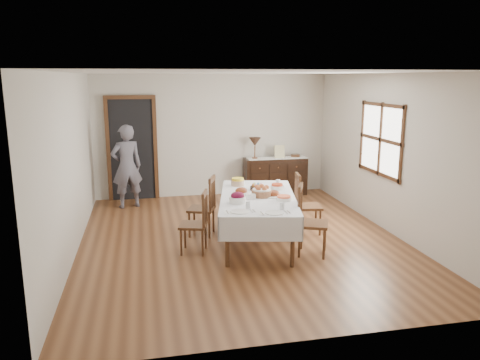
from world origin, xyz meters
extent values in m
plane|color=brown|center=(0.00, 0.00, 0.00)|extent=(6.00, 6.00, 0.00)
cube|color=white|center=(0.00, 0.00, 2.60)|extent=(5.00, 6.00, 0.02)
cube|color=beige|center=(0.00, 3.00, 1.30)|extent=(5.00, 0.02, 2.60)
cube|color=beige|center=(0.00, -3.00, 1.30)|extent=(5.00, 0.02, 2.60)
cube|color=beige|center=(-2.50, 0.00, 1.30)|extent=(0.02, 6.00, 2.60)
cube|color=beige|center=(2.50, 0.00, 1.30)|extent=(0.02, 6.00, 2.60)
cube|color=white|center=(2.49, 0.30, 1.50)|extent=(0.02, 1.30, 1.10)
cube|color=#4D2E1A|center=(2.48, 0.30, 1.50)|extent=(0.03, 1.46, 1.26)
cube|color=black|center=(-1.70, 2.96, 1.05)|extent=(0.90, 0.06, 2.10)
cube|color=#4D2E1A|center=(-1.70, 2.94, 1.05)|extent=(1.04, 0.08, 2.18)
cube|color=white|center=(0.21, -0.22, 0.74)|extent=(1.51, 2.34, 0.04)
cylinder|color=#4D2E1A|center=(-0.41, -1.04, 0.35)|extent=(0.06, 0.06, 0.70)
cylinder|color=#4D2E1A|center=(0.45, -1.22, 0.35)|extent=(0.06, 0.06, 0.70)
cylinder|color=#4D2E1A|center=(-0.03, 0.79, 0.35)|extent=(0.06, 0.06, 0.70)
cylinder|color=#4D2E1A|center=(0.84, 0.61, 0.35)|extent=(0.06, 0.06, 0.70)
cube|color=white|center=(-0.33, -0.10, 0.59)|extent=(0.48, 2.16, 0.33)
cube|color=white|center=(0.75, -0.33, 0.59)|extent=(0.48, 2.16, 0.33)
cube|color=white|center=(-0.01, -1.28, 0.59)|extent=(1.10, 0.25, 0.33)
cube|color=white|center=(0.44, 0.85, 0.59)|extent=(1.10, 0.25, 0.33)
cube|color=#4D2E1A|center=(-0.80, -0.39, 0.41)|extent=(0.48, 0.48, 0.04)
cylinder|color=#4D2E1A|center=(-0.91, -0.20, 0.20)|extent=(0.03, 0.03, 0.39)
cylinder|color=#4D2E1A|center=(-0.99, -0.50, 0.20)|extent=(0.03, 0.03, 0.39)
cylinder|color=#4D2E1A|center=(-0.61, -0.29, 0.20)|extent=(0.03, 0.03, 0.39)
cylinder|color=#4D2E1A|center=(-0.69, -0.59, 0.20)|extent=(0.03, 0.03, 0.39)
cylinder|color=#4D2E1A|center=(-0.59, -0.28, 0.67)|extent=(0.04, 0.04, 0.51)
cylinder|color=#4D2E1A|center=(-0.68, -0.60, 0.67)|extent=(0.04, 0.04, 0.51)
cube|color=#4D2E1A|center=(-0.63, -0.44, 0.89)|extent=(0.14, 0.36, 0.07)
cylinder|color=#4D2E1A|center=(-0.61, -0.36, 0.65)|extent=(0.02, 0.02, 0.42)
cylinder|color=#4D2E1A|center=(-0.63, -0.44, 0.65)|extent=(0.02, 0.02, 0.42)
cylinder|color=#4D2E1A|center=(-0.66, -0.52, 0.65)|extent=(0.02, 0.02, 0.42)
cube|color=#4D2E1A|center=(-0.59, 0.36, 0.44)|extent=(0.52, 0.52, 0.04)
cylinder|color=#4D2E1A|center=(-0.69, 0.57, 0.21)|extent=(0.03, 0.03, 0.42)
cylinder|color=#4D2E1A|center=(-0.80, 0.26, 0.21)|extent=(0.03, 0.03, 0.42)
cylinder|color=#4D2E1A|center=(-0.38, 0.46, 0.21)|extent=(0.03, 0.03, 0.42)
cylinder|color=#4D2E1A|center=(-0.49, 0.15, 0.21)|extent=(0.03, 0.03, 0.42)
cylinder|color=#4D2E1A|center=(-0.36, 0.46, 0.71)|extent=(0.04, 0.04, 0.54)
cylinder|color=#4D2E1A|center=(-0.48, 0.14, 0.71)|extent=(0.04, 0.04, 0.54)
cube|color=#4D2E1A|center=(-0.42, 0.30, 0.94)|extent=(0.17, 0.38, 0.08)
cylinder|color=#4D2E1A|center=(-0.39, 0.38, 0.69)|extent=(0.02, 0.02, 0.44)
cylinder|color=#4D2E1A|center=(-0.42, 0.30, 0.69)|extent=(0.02, 0.02, 0.44)
cylinder|color=#4D2E1A|center=(-0.45, 0.22, 0.69)|extent=(0.02, 0.02, 0.44)
cube|color=#4D2E1A|center=(0.89, -0.83, 0.46)|extent=(0.57, 0.57, 0.04)
cylinder|color=#4D2E1A|center=(0.97, -1.06, 0.22)|extent=(0.04, 0.04, 0.44)
cylinder|color=#4D2E1A|center=(1.11, -0.74, 0.22)|extent=(0.04, 0.04, 0.44)
cylinder|color=#4D2E1A|center=(0.66, -0.91, 0.22)|extent=(0.04, 0.04, 0.44)
cylinder|color=#4D2E1A|center=(0.80, -0.60, 0.22)|extent=(0.04, 0.04, 0.44)
cylinder|color=#4D2E1A|center=(0.63, -0.92, 0.75)|extent=(0.04, 0.04, 0.57)
cylinder|color=#4D2E1A|center=(0.78, -0.58, 0.75)|extent=(0.04, 0.04, 0.57)
cube|color=#4D2E1A|center=(0.71, -0.75, 0.99)|extent=(0.20, 0.39, 0.08)
cylinder|color=#4D2E1A|center=(0.67, -0.83, 0.73)|extent=(0.02, 0.02, 0.47)
cylinder|color=#4D2E1A|center=(0.71, -0.75, 0.73)|extent=(0.02, 0.02, 0.47)
cylinder|color=#4D2E1A|center=(0.74, -0.66, 0.73)|extent=(0.02, 0.02, 0.47)
cube|color=#4D2E1A|center=(1.16, 0.12, 0.44)|extent=(0.47, 0.47, 0.04)
cylinder|color=#4D2E1A|center=(1.30, -0.07, 0.21)|extent=(0.04, 0.04, 0.42)
cylinder|color=#4D2E1A|center=(1.35, 0.26, 0.21)|extent=(0.04, 0.04, 0.42)
cylinder|color=#4D2E1A|center=(0.97, -0.02, 0.21)|extent=(0.04, 0.04, 0.42)
cylinder|color=#4D2E1A|center=(1.02, 0.31, 0.21)|extent=(0.04, 0.04, 0.42)
cylinder|color=#4D2E1A|center=(0.95, -0.02, 0.72)|extent=(0.04, 0.04, 0.55)
cylinder|color=#4D2E1A|center=(1.00, 0.33, 0.72)|extent=(0.04, 0.04, 0.55)
cube|color=#4D2E1A|center=(0.98, 0.15, 0.96)|extent=(0.10, 0.40, 0.08)
cylinder|color=#4D2E1A|center=(0.96, 0.06, 0.70)|extent=(0.02, 0.02, 0.45)
cylinder|color=#4D2E1A|center=(0.98, 0.15, 0.70)|extent=(0.02, 0.02, 0.45)
cylinder|color=#4D2E1A|center=(0.99, 0.24, 0.70)|extent=(0.02, 0.02, 0.45)
cube|color=black|center=(1.33, 2.72, 0.41)|extent=(1.35, 0.45, 0.81)
cube|color=black|center=(0.92, 2.48, 0.65)|extent=(0.38, 0.02, 0.16)
sphere|color=brown|center=(0.92, 2.46, 0.65)|extent=(0.03, 0.03, 0.03)
cube|color=black|center=(1.33, 2.48, 0.65)|extent=(0.38, 0.02, 0.16)
sphere|color=brown|center=(1.33, 2.46, 0.65)|extent=(0.03, 0.03, 0.03)
cube|color=black|center=(1.73, 2.48, 0.65)|extent=(0.38, 0.02, 0.16)
sphere|color=brown|center=(1.73, 2.46, 0.65)|extent=(0.03, 0.03, 0.03)
imported|color=#5B5965|center=(-1.80, 2.32, 0.88)|extent=(0.62, 0.49, 1.75)
cylinder|color=brown|center=(0.26, -0.25, 0.81)|extent=(0.31, 0.31, 0.10)
cylinder|color=white|center=(0.26, -0.25, 0.87)|extent=(0.28, 0.28, 0.02)
sphere|color=#B85E31|center=(0.34, -0.25, 0.90)|extent=(0.08, 0.08, 0.08)
sphere|color=#B85E31|center=(0.29, -0.17, 0.90)|extent=(0.08, 0.08, 0.08)
sphere|color=#B85E31|center=(0.20, -0.20, 0.90)|extent=(0.08, 0.08, 0.08)
sphere|color=#B85E31|center=(0.20, -0.29, 0.90)|extent=(0.08, 0.08, 0.08)
sphere|color=#B85E31|center=(0.29, -0.32, 0.90)|extent=(0.08, 0.08, 0.08)
cylinder|color=black|center=(0.30, 0.17, 0.79)|extent=(0.23, 0.23, 0.06)
ellipsoid|color=#FF9BC5|center=(0.36, 0.17, 0.84)|extent=(0.05, 0.05, 0.06)
ellipsoid|color=#6DB9FF|center=(0.33, 0.23, 0.84)|extent=(0.05, 0.05, 0.06)
ellipsoid|color=#A1EA73|center=(0.27, 0.23, 0.84)|extent=(0.05, 0.05, 0.06)
ellipsoid|color=orange|center=(0.23, 0.17, 0.84)|extent=(0.05, 0.05, 0.06)
ellipsoid|color=#C88CDD|center=(0.27, 0.12, 0.84)|extent=(0.05, 0.05, 0.06)
ellipsoid|color=#EBB953|center=(0.33, 0.12, 0.84)|extent=(0.05, 0.05, 0.06)
cylinder|color=white|center=(0.00, 0.01, 0.76)|extent=(0.27, 0.27, 0.01)
ellipsoid|color=maroon|center=(0.00, 0.01, 0.79)|extent=(0.19, 0.16, 0.11)
cylinder|color=white|center=(0.44, -0.28, 0.77)|extent=(0.33, 0.33, 0.02)
ellipsoid|color=maroon|center=(0.44, -0.28, 0.80)|extent=(0.19, 0.16, 0.11)
cylinder|color=white|center=(-0.17, -0.54, 0.80)|extent=(0.25, 0.25, 0.09)
ellipsoid|color=#560A24|center=(-0.17, -0.54, 0.87)|extent=(0.20, 0.17, 0.11)
cylinder|color=white|center=(0.63, 0.16, 0.79)|extent=(0.21, 0.21, 0.06)
cylinder|color=#D04220|center=(0.63, 0.16, 0.83)|extent=(0.18, 0.18, 0.03)
cylinder|color=tan|center=(0.05, 0.54, 0.80)|extent=(0.22, 0.22, 0.09)
cylinder|color=yellow|center=(0.05, 0.54, 0.87)|extent=(0.20, 0.20, 0.04)
cylinder|color=white|center=(0.53, -0.55, 0.78)|extent=(0.22, 0.22, 0.05)
cylinder|color=#FC6C41|center=(0.53, -0.55, 0.82)|extent=(0.20, 0.20, 0.02)
cube|color=white|center=(0.07, -0.35, 0.79)|extent=(0.16, 0.12, 0.07)
cylinder|color=white|center=(-0.23, -1.00, 0.76)|extent=(0.25, 0.25, 0.01)
cube|color=white|center=(-0.40, -1.00, 0.76)|extent=(0.10, 0.13, 0.01)
cube|color=silver|center=(-0.40, -1.00, 0.77)|extent=(0.05, 0.16, 0.01)
cube|color=silver|center=(-0.07, -1.00, 0.76)|extent=(0.05, 0.18, 0.01)
cube|color=silver|center=(-0.03, -1.00, 0.76)|extent=(0.05, 0.14, 0.01)
cylinder|color=white|center=(-0.08, -0.85, 0.81)|extent=(0.07, 0.07, 0.10)
cylinder|color=white|center=(0.21, -1.15, 0.76)|extent=(0.25, 0.25, 0.01)
cube|color=white|center=(0.04, -1.15, 0.76)|extent=(0.10, 0.13, 0.01)
cube|color=silver|center=(0.04, -1.15, 0.77)|extent=(0.05, 0.16, 0.01)
cube|color=silver|center=(0.37, -1.15, 0.76)|extent=(0.05, 0.18, 0.01)
cube|color=silver|center=(0.41, -1.15, 0.76)|extent=(0.05, 0.14, 0.01)
cylinder|color=white|center=(0.36, -1.00, 0.81)|extent=(0.07, 0.07, 0.10)
cylinder|color=white|center=(0.14, 0.51, 0.80)|extent=(0.06, 0.06, 0.09)
cylinder|color=white|center=(0.71, 0.39, 0.81)|extent=(0.07, 0.07, 0.10)
cube|color=white|center=(1.36, 2.69, 0.82)|extent=(1.30, 0.35, 0.01)
cylinder|color=brown|center=(0.87, 2.72, 0.83)|extent=(0.12, 0.12, 0.03)
cylinder|color=brown|center=(0.87, 2.72, 0.97)|extent=(0.02, 0.02, 0.25)
cone|color=#40291D|center=(0.87, 2.72, 1.18)|extent=(0.26, 0.26, 0.18)
cube|color=beige|center=(1.42, 2.70, 0.95)|extent=(0.22, 0.08, 0.28)
cylinder|color=#4D2E1A|center=(1.80, 2.75, 0.84)|extent=(0.20, 0.20, 0.06)
camera|label=1|loc=(-1.46, -6.93, 2.54)|focal=35.00mm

